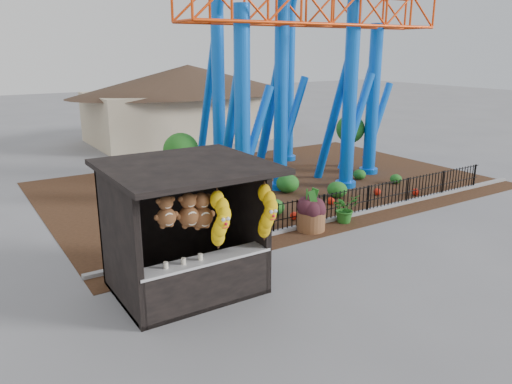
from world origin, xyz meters
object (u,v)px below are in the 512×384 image
prize_booth (189,232)px  potted_plant (345,208)px  roller_coaster (290,26)px  terracotta_planter (311,221)px

prize_booth → potted_plant: (6.44, 1.79, -1.04)m
prize_booth → potted_plant: prize_booth is taller
prize_booth → roller_coaster: (8.11, 7.32, 4.91)m
roller_coaster → terracotta_planter: size_ratio=12.19×
prize_booth → terracotta_planter: prize_booth is taller
prize_booth → roller_coaster: bearing=42.1°
prize_booth → terracotta_planter: 5.46m
roller_coaster → terracotta_planter: roller_coaster is taller
roller_coaster → prize_booth: bearing=-137.9°
prize_booth → terracotta_planter: (5.01, 1.79, -1.21)m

